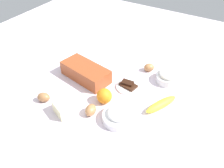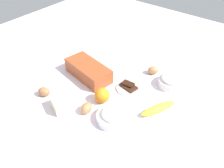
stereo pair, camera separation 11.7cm
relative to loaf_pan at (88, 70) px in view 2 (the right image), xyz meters
name	(u,v)px [view 2 (the right image)]	position (x,y,z in m)	size (l,w,h in m)	color
ground_plane	(112,91)	(-0.18, 0.01, -0.05)	(2.40, 2.40, 0.02)	silver
loaf_pan	(88,70)	(0.00, 0.00, 0.00)	(0.30, 0.18, 0.08)	#9E4723
flour_bowl	(171,81)	(-0.41, -0.22, -0.01)	(0.14, 0.14, 0.07)	white
sugar_bowl	(113,116)	(-0.32, 0.18, -0.01)	(0.15, 0.15, 0.06)	white
banana	(158,108)	(-0.45, 0.00, -0.02)	(0.19, 0.04, 0.04)	yellow
orange_fruit	(102,95)	(-0.19, 0.11, 0.00)	(0.08, 0.08, 0.08)	orange
butter_block	(60,105)	(-0.07, 0.28, -0.01)	(0.09, 0.06, 0.06)	#F4EDB2
egg_near_butter	(87,108)	(-0.19, 0.21, -0.02)	(0.05, 0.05, 0.07)	#B07748
egg_beside_bowl	(44,92)	(0.07, 0.26, -0.02)	(0.05, 0.05, 0.06)	#9D693F
egg_loose	(153,70)	(-0.27, -0.25, -0.02)	(0.05, 0.05, 0.06)	#B17748
chocolate_plate	(129,87)	(-0.24, -0.05, -0.03)	(0.13, 0.13, 0.03)	white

